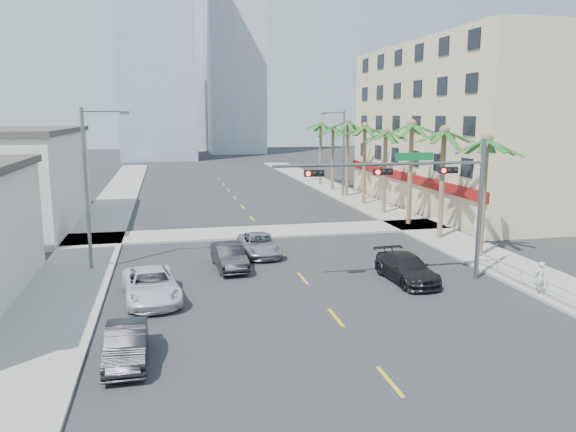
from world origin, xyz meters
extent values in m
plane|color=#262628|center=(0.00, 0.00, 0.00)|extent=(260.00, 260.00, 0.00)
cube|color=gray|center=(12.00, 20.00, 0.07)|extent=(4.00, 120.00, 0.15)
cube|color=gray|center=(-12.00, 20.00, 0.07)|extent=(4.00, 120.00, 0.15)
cube|color=gray|center=(0.00, 22.00, 0.07)|extent=(80.00, 4.00, 0.15)
cube|color=beige|center=(22.00, 30.00, 7.50)|extent=(15.00, 28.00, 15.00)
cube|color=maroon|center=(14.40, 30.00, 3.00)|extent=(0.30, 28.00, 0.80)
cube|color=#99B2C6|center=(-8.00, 95.00, 24.00)|extent=(14.00, 14.00, 48.00)
cube|color=#ADADB2|center=(9.00, 110.00, 30.00)|extent=(12.00, 12.00, 60.00)
cube|color=#ADADB2|center=(-3.00, 125.00, 21.00)|extent=(16.00, 16.00, 42.00)
cylinder|color=slate|center=(9.00, 8.00, 3.60)|extent=(0.24, 0.24, 7.20)
cylinder|color=slate|center=(3.50, 8.00, 6.20)|extent=(11.00, 0.16, 0.16)
cube|color=#0C662D|center=(5.20, 8.00, 6.55)|extent=(2.00, 0.05, 0.40)
cube|color=black|center=(7.00, 7.85, 5.85)|extent=(0.95, 0.28, 0.32)
sphere|color=#FF0C05|center=(6.68, 7.69, 5.85)|extent=(0.22, 0.22, 0.22)
cube|color=black|center=(3.50, 7.85, 5.85)|extent=(0.95, 0.28, 0.32)
sphere|color=#FF0C05|center=(3.18, 7.69, 5.85)|extent=(0.22, 0.22, 0.22)
cube|color=black|center=(0.00, 7.85, 5.85)|extent=(0.95, 0.28, 0.32)
sphere|color=#FF0C05|center=(-0.32, 7.69, 5.85)|extent=(0.22, 0.22, 0.22)
cylinder|color=brown|center=(11.60, 12.00, 3.60)|extent=(0.36, 0.36, 7.20)
cylinder|color=brown|center=(11.60, 17.20, 3.78)|extent=(0.36, 0.36, 7.56)
cylinder|color=brown|center=(11.60, 22.40, 3.96)|extent=(0.36, 0.36, 7.92)
cylinder|color=brown|center=(11.60, 27.60, 3.60)|extent=(0.36, 0.36, 7.20)
cylinder|color=brown|center=(11.60, 32.80, 3.78)|extent=(0.36, 0.36, 7.56)
cylinder|color=brown|center=(11.60, 38.00, 3.96)|extent=(0.36, 0.36, 7.92)
cylinder|color=brown|center=(11.60, 43.20, 3.60)|extent=(0.36, 0.36, 7.20)
cylinder|color=brown|center=(11.60, 48.40, 3.78)|extent=(0.36, 0.36, 7.56)
cylinder|color=slate|center=(-11.20, 14.00, 4.50)|extent=(0.20, 0.20, 9.00)
cylinder|color=slate|center=(-10.10, 14.00, 8.80)|extent=(2.20, 0.12, 0.12)
cube|color=slate|center=(-9.00, 14.00, 8.70)|extent=(0.50, 0.25, 0.18)
cylinder|color=slate|center=(11.20, 38.00, 4.50)|extent=(0.20, 0.20, 9.00)
cylinder|color=slate|center=(10.10, 38.00, 8.80)|extent=(2.20, 0.12, 0.12)
cube|color=slate|center=(9.00, 38.00, 8.70)|extent=(0.50, 0.25, 0.18)
cylinder|color=silver|center=(10.30, 6.00, 0.55)|extent=(0.08, 8.00, 0.08)
cylinder|color=silver|center=(10.30, 6.00, 0.90)|extent=(0.08, 8.00, 0.08)
cylinder|color=silver|center=(10.30, 4.00, 0.50)|extent=(0.08, 0.08, 1.00)
cylinder|color=silver|center=(10.30, 6.00, 0.50)|extent=(0.08, 0.08, 1.00)
cylinder|color=silver|center=(10.30, 8.00, 0.50)|extent=(0.08, 0.08, 1.00)
cylinder|color=silver|center=(10.30, 10.00, 0.50)|extent=(0.08, 0.08, 1.00)
imported|color=black|center=(-8.50, 1.34, 0.66)|extent=(1.45, 4.04, 1.33)
imported|color=silver|center=(-7.80, 8.05, 0.73)|extent=(3.03, 5.52, 1.47)
imported|color=black|center=(-3.61, 12.75, 0.72)|extent=(1.83, 4.49, 1.45)
imported|color=#AEAEB3|center=(-1.42, 15.52, 0.66)|extent=(2.34, 4.84, 1.33)
imported|color=black|center=(5.17, 8.36, 0.70)|extent=(2.25, 4.96, 1.41)
imported|color=silver|center=(10.30, 4.60, 0.95)|extent=(0.63, 0.47, 1.60)
camera|label=1|loc=(-6.89, -18.00, 8.62)|focal=35.00mm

